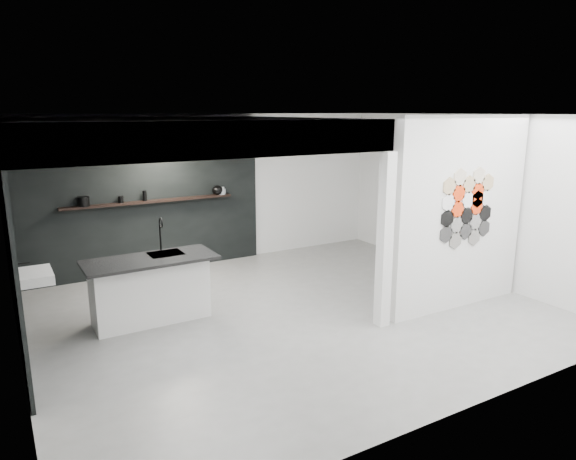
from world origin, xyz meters
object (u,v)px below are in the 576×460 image
at_px(partition_panel, 461,214).
at_px(utensil_cup, 121,200).
at_px(bottle_dark, 145,196).
at_px(glass_bowl, 222,191).
at_px(kitchen_island, 151,288).
at_px(wall_basin, 35,276).
at_px(kettle, 217,190).
at_px(glass_vase, 222,191).
at_px(stockpot, 83,201).

xyz_separation_m(partition_panel, utensil_cup, (-3.93, 3.87, -0.02)).
bearing_deg(bottle_dark, glass_bowl, 0.00).
xyz_separation_m(partition_panel, kitchen_island, (-4.07, 1.71, -0.93)).
bearing_deg(utensil_cup, wall_basin, -126.62).
height_order(glass_bowl, bottle_dark, bottle_dark).
distance_m(partition_panel, kettle, 4.43).
bearing_deg(kitchen_island, glass_vase, 46.67).
height_order(stockpot, utensil_cup, stockpot).
relative_size(stockpot, glass_bowl, 1.30).
xyz_separation_m(partition_panel, stockpot, (-4.53, 3.87, -0.00)).
height_order(stockpot, glass_vase, stockpot).
bearing_deg(glass_bowl, glass_vase, 0.00).
bearing_deg(glass_vase, bottle_dark, 180.00).
xyz_separation_m(bottle_dark, utensil_cup, (-0.41, 0.00, -0.03)).
bearing_deg(bottle_dark, kitchen_island, -104.35).
bearing_deg(partition_panel, stockpot, 139.53).
relative_size(partition_panel, glass_vase, 20.13).
bearing_deg(glass_bowl, utensil_cup, 180.00).
distance_m(kettle, glass_vase, 0.09).
xyz_separation_m(kettle, glass_bowl, (0.09, 0.00, -0.03)).
bearing_deg(partition_panel, bottle_dark, 132.34).
relative_size(kitchen_island, glass_bowl, 11.79).
bearing_deg(partition_panel, kitchen_island, 157.24).
bearing_deg(stockpot, kettle, 0.00).
relative_size(glass_bowl, bottle_dark, 0.83).
bearing_deg(wall_basin, glass_bowl, 31.35).
height_order(kettle, bottle_dark, bottle_dark).
relative_size(glass_vase, bottle_dark, 0.78).
height_order(wall_basin, glass_bowl, glass_bowl).
bearing_deg(stockpot, glass_vase, 0.00).
distance_m(stockpot, glass_vase, 2.45).
height_order(wall_basin, utensil_cup, utensil_cup).
distance_m(glass_bowl, glass_vase, 0.02).
bearing_deg(glass_bowl, kettle, 180.00).
bearing_deg(stockpot, glass_bowl, 0.00).
bearing_deg(kitchen_island, stockpot, 101.44).
distance_m(stockpot, glass_bowl, 2.45).
bearing_deg(kitchen_island, partition_panel, -23.27).
bearing_deg(glass_bowl, partition_panel, -61.77).
bearing_deg(wall_basin, stockpot, 65.64).
distance_m(glass_bowl, utensil_cup, 1.86).
distance_m(kitchen_island, glass_vase, 3.08).
height_order(partition_panel, stockpot, partition_panel).
xyz_separation_m(stockpot, glass_vase, (2.45, 0.00, -0.01)).
bearing_deg(glass_bowl, wall_basin, -148.65).
bearing_deg(wall_basin, glass_vase, 31.35).
bearing_deg(utensil_cup, glass_vase, 0.00).
xyz_separation_m(partition_panel, glass_bowl, (-2.08, 3.87, -0.03)).
height_order(partition_panel, glass_bowl, partition_panel).
bearing_deg(wall_basin, utensil_cup, 53.38).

